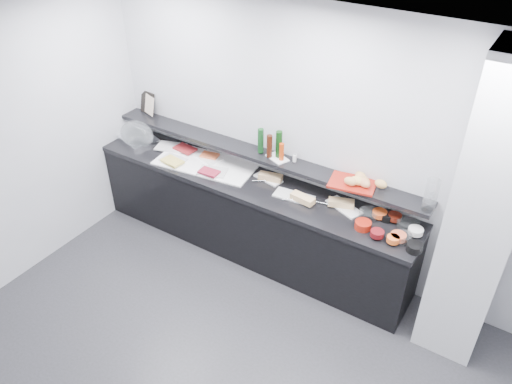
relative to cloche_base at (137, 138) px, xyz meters
The scene contains 56 objects.
back_wall 2.34m from the cloche_base, ahead, with size 5.00×0.02×2.70m, color #BABCC2.
ceiling 3.38m from the cloche_base, 37.25° to the right, with size 5.00×5.00×0.00m, color white.
column 3.81m from the cloche_base, ahead, with size 0.50×0.50×2.70m, color silver.
buffet_cabinet 1.66m from the cloche_base, ahead, with size 3.60×0.60×0.85m, color black.
counter_top 1.59m from the cloche_base, ahead, with size 3.62×0.62×0.05m, color black.
wall_shelf 1.61m from the cloche_base, ahead, with size 3.60×0.25×0.04m, color black.
cloche_base is the anchor object (origin of this frame).
cloche_dome 0.16m from the cloche_base, 40.59° to the right, with size 0.40×0.26×0.34m, color white.
linen_runner 1.01m from the cloche_base, ahead, with size 1.09×0.51×0.01m, color white.
platter_meat_a 0.48m from the cloche_base, ahead, with size 0.32×0.22×0.01m, color silver.
food_meat_a 0.66m from the cloche_base, ahead, with size 0.24×0.15×0.02m, color maroon.
platter_salmon 0.99m from the cloche_base, ahead, with size 0.29×0.19×0.01m, color white.
food_salmon 0.99m from the cloche_base, ahead, with size 0.19×0.12×0.02m, color #E55D2E.
platter_cheese 0.70m from the cloche_base, 12.70° to the right, with size 0.27×0.18×0.01m, color silver.
food_cheese 0.75m from the cloche_base, 16.10° to the right, with size 0.23×0.15×0.02m, color #CEB750.
platter_meat_b 1.19m from the cloche_base, ahead, with size 0.29×0.20×0.01m, color silver.
food_meat_b 1.19m from the cloche_base, ahead, with size 0.21×0.13×0.02m, color maroon.
sandwich_plate_left 1.74m from the cloche_base, ahead, with size 0.30×0.13×0.01m, color white.
sandwich_food_left 1.77m from the cloche_base, ahead, with size 0.24×0.09×0.06m, color tan.
tongs_left 1.70m from the cloche_base, ahead, with size 0.01×0.01×0.16m, color #B4B7BC.
sandwich_plate_mid 2.12m from the cloche_base, ahead, with size 0.40×0.17×0.01m, color silver.
sandwich_food_mid 2.23m from the cloche_base, ahead, with size 0.24×0.09×0.06m, color #E1B276.
tongs_mid 2.12m from the cloche_base, ahead, with size 0.01×0.01×0.16m, color silver.
sandwich_plate_right 2.60m from the cloche_base, ahead, with size 0.36×0.15×0.01m, color white.
sandwich_food_right 2.57m from the cloche_base, ahead, with size 0.24×0.09×0.06m, color #E1B476.
tongs_right 2.42m from the cloche_base, ahead, with size 0.01×0.01×0.16m, color silver.
bowl_glass_fruit 2.85m from the cloche_base, ahead, with size 0.18×0.18×0.07m, color white.
fill_glass_fruit 2.94m from the cloche_base, ahead, with size 0.14×0.14×0.05m, color #EE5820.
bowl_black_jam 3.01m from the cloche_base, ahead, with size 0.14×0.14×0.07m, color black.
fill_black_jam 3.08m from the cloche_base, ahead, with size 0.13×0.13×0.05m, color #5C180D.
bowl_glass_cream 3.21m from the cloche_base, ahead, with size 0.20×0.20×0.07m, color silver.
fill_glass_cream 3.30m from the cloche_base, ahead, with size 0.13×0.13×0.05m, color white.
bowl_red_jam 2.88m from the cloche_base, ahead, with size 0.15×0.15×0.07m, color #9A1B0E.
fill_red_jam 3.03m from the cloche_base, ahead, with size 0.12×0.12×0.05m, color #5D0D11.
bowl_glass_salmon 3.23m from the cloche_base, ahead, with size 0.15×0.15×0.07m, color silver.
fill_glass_salmon 3.20m from the cloche_base, ahead, with size 0.14×0.14×0.05m, color #CA5231.
bowl_black_fruit 3.36m from the cloche_base, ahead, with size 0.14×0.14×0.07m, color black.
fill_black_fruit 3.18m from the cloche_base, ahead, with size 0.11×0.11×0.05m, color orange.
framed_print 0.43m from the cloche_base, 88.43° to the left, with size 0.22×0.02×0.26m, color black.
print_art 0.42m from the cloche_base, 69.98° to the left, with size 0.19×0.00×0.22m, color beige.
condiment_tray 1.84m from the cloche_base, ahead, with size 0.23×0.14×0.01m, color white.
bottle_green_a 1.66m from the cloche_base, ahead, with size 0.06×0.06×0.26m, color #103B16.
bottle_brown 1.78m from the cloche_base, ahead, with size 0.06×0.06×0.24m, color #331309.
bottle_green_b 1.86m from the cloche_base, ahead, with size 0.06×0.06×0.28m, color black.
bottle_hot 1.90m from the cloche_base, ahead, with size 0.05×0.05×0.18m, color #B4380C.
shaker_salt 2.02m from the cloche_base, ahead, with size 0.04×0.04×0.07m, color silver.
shaker_pepper 2.02m from the cloche_base, ahead, with size 0.03×0.03×0.07m, color white.
bread_tray 2.65m from the cloche_base, ahead, with size 0.42×0.29×0.02m, color maroon.
bread_roll_n 2.70m from the cloche_base, ahead, with size 0.12×0.08×0.08m, color #B68B45.
bread_roll_ne 2.91m from the cloche_base, ahead, with size 0.12×0.08×0.08m, color tan.
bread_roll_sw 2.65m from the cloche_base, ahead, with size 0.12×0.08×0.08m, color tan.
bread_roll_s 2.70m from the cloche_base, ahead, with size 0.14×0.09×0.08m, color #D6A751.
bread_roll_se 2.77m from the cloche_base, ahead, with size 0.13×0.09×0.08m, color #C87C4C.
bread_roll_midw 2.75m from the cloche_base, ahead, with size 0.13×0.09×0.08m, color #AB7741.
bread_roll_mide 2.71m from the cloche_base, ahead, with size 0.12×0.08×0.08m, color tan.
carafe 3.36m from the cloche_base, ahead, with size 0.11×0.11×0.30m, color silver.
Camera 1 is at (1.66, -1.86, 3.70)m, focal length 35.00 mm.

